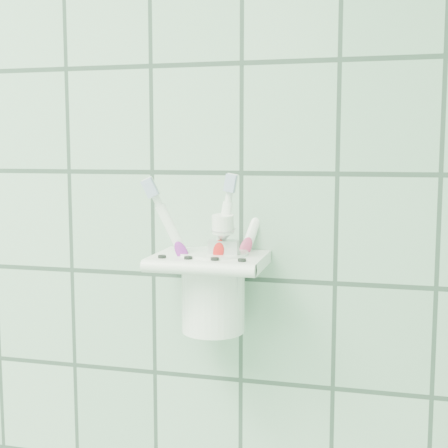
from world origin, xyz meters
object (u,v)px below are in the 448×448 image
(toothpaste_tube, at_px, (225,262))
(holder_bracket, at_px, (210,262))
(cup, at_px, (213,288))
(toothbrush_blue, at_px, (217,244))
(toothbrush_pink, at_px, (218,245))
(toothbrush_orange, at_px, (206,250))

(toothpaste_tube, bearing_deg, holder_bracket, 173.16)
(cup, height_order, toothbrush_blue, toothbrush_blue)
(cup, height_order, toothbrush_pink, toothbrush_pink)
(toothbrush_blue, distance_m, toothpaste_tube, 0.02)
(toothbrush_pink, distance_m, toothbrush_blue, 0.00)
(cup, bearing_deg, holder_bracket, -125.98)
(holder_bracket, relative_size, toothbrush_blue, 0.68)
(toothbrush_pink, xyz_separation_m, toothbrush_blue, (0.00, -0.00, 0.00))
(toothbrush_pink, height_order, toothbrush_blue, toothbrush_blue)
(cup, relative_size, toothbrush_blue, 0.51)
(toothbrush_pink, height_order, toothpaste_tube, toothbrush_pink)
(toothbrush_pink, bearing_deg, cup, 125.83)
(holder_bracket, bearing_deg, toothbrush_pink, -19.66)
(toothbrush_orange, bearing_deg, holder_bracket, 89.80)
(cup, xyz_separation_m, toothbrush_pink, (0.01, -0.01, 0.05))
(holder_bracket, height_order, toothbrush_orange, toothbrush_orange)
(toothbrush_blue, bearing_deg, holder_bracket, 143.31)
(holder_bracket, xyz_separation_m, cup, (0.00, 0.00, -0.03))
(toothbrush_blue, bearing_deg, cup, 122.99)
(toothbrush_blue, height_order, toothbrush_orange, toothbrush_blue)
(holder_bracket, bearing_deg, toothbrush_orange, -90.62)
(toothbrush_orange, height_order, toothpaste_tube, toothbrush_orange)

